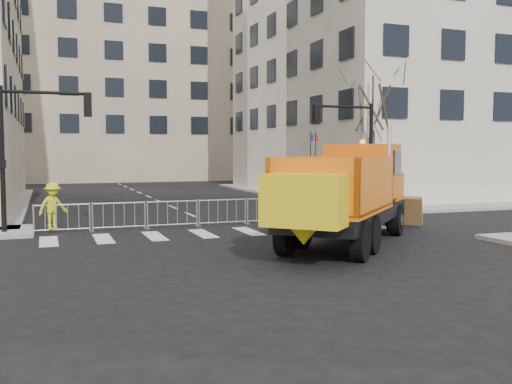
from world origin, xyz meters
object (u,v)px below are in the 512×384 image
object	(u,v)px
cop_c	(348,202)
plow_truck	(346,191)
cop_a	(392,202)
newspaper_box	(351,203)
cop_b	(380,211)
worker	(53,206)

from	to	relation	value
cop_c	plow_truck	bearing A→B (deg)	6.90
cop_a	plow_truck	bearing A→B (deg)	26.14
plow_truck	cop_a	distance (m)	5.97
plow_truck	newspaper_box	world-z (taller)	plow_truck
plow_truck	cop_b	bearing A→B (deg)	-5.31
cop_a	worker	xyz separation A→B (m)	(-13.24, 2.38, 0.08)
plow_truck	cop_c	world-z (taller)	plow_truck
cop_b	worker	xyz separation A→B (m)	(-11.71, 3.87, 0.23)
worker	newspaper_box	size ratio (longest dim) A/B	1.59
plow_truck	cop_b	distance (m)	3.90
cop_b	cop_c	size ratio (longest dim) A/B	0.90
cop_a	worker	world-z (taller)	worker
newspaper_box	worker	bearing A→B (deg)	169.22
worker	newspaper_box	world-z (taller)	worker
plow_truck	cop_b	world-z (taller)	plow_truck
cop_c	cop_b	bearing A→B (deg)	32.15
newspaper_box	cop_c	bearing A→B (deg)	-137.69
cop_a	newspaper_box	xyz separation A→B (m)	(-0.30, 2.85, -0.24)
cop_c	worker	xyz separation A→B (m)	(-11.96, 0.93, 0.14)
plow_truck	cop_b	xyz separation A→B (m)	(2.88, 2.45, -0.97)
cop_b	plow_truck	bearing A→B (deg)	54.62
cop_b	cop_c	world-z (taller)	cop_c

